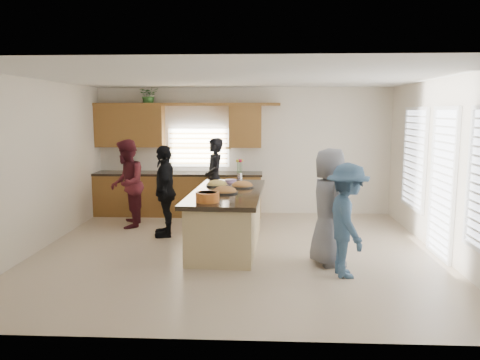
# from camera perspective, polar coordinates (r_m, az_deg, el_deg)

# --- Properties ---
(floor) EXTENTS (6.50, 6.50, 0.00)m
(floor) POSITION_cam_1_polar(r_m,az_deg,el_deg) (7.76, -0.52, -8.71)
(floor) COLOR #C2A990
(floor) RESTS_ON ground
(room_shell) EXTENTS (6.52, 6.02, 2.81)m
(room_shell) POSITION_cam_1_polar(r_m,az_deg,el_deg) (7.43, -0.54, 5.44)
(room_shell) COLOR silver
(room_shell) RESTS_ON ground
(back_cabinetry) EXTENTS (4.08, 0.66, 2.46)m
(back_cabinetry) POSITION_cam_1_polar(r_m,az_deg,el_deg) (10.40, -7.75, 0.74)
(back_cabinetry) COLOR olive
(back_cabinetry) RESTS_ON ground
(right_wall_glazing) EXTENTS (0.06, 4.00, 2.25)m
(right_wall_glazing) POSITION_cam_1_polar(r_m,az_deg,el_deg) (7.85, 23.59, 0.80)
(right_wall_glazing) COLOR white
(right_wall_glazing) RESTS_ON ground
(island) EXTENTS (1.28, 2.75, 0.95)m
(island) POSITION_cam_1_polar(r_m,az_deg,el_deg) (7.98, -1.57, -4.87)
(island) COLOR tan
(island) RESTS_ON ground
(platter_front) EXTENTS (0.43, 0.43, 0.17)m
(platter_front) POSITION_cam_1_polar(r_m,az_deg,el_deg) (7.68, -1.85, -1.40)
(platter_front) COLOR black
(platter_front) RESTS_ON island
(platter_mid) EXTENTS (0.42, 0.42, 0.17)m
(platter_mid) POSITION_cam_1_polar(r_m,az_deg,el_deg) (8.27, 0.26, -0.69)
(platter_mid) COLOR black
(platter_mid) RESTS_ON island
(platter_back) EXTENTS (0.40, 0.40, 0.16)m
(platter_back) POSITION_cam_1_polar(r_m,az_deg,el_deg) (8.41, -2.80, -0.55)
(platter_back) COLOR black
(platter_back) RESTS_ON island
(salad_bowl) EXTENTS (0.35, 0.35, 0.15)m
(salad_bowl) POSITION_cam_1_polar(r_m,az_deg,el_deg) (6.93, -3.98, -2.02)
(salad_bowl) COLOR orange
(salad_bowl) RESTS_ON island
(clear_cup) EXTENTS (0.08, 0.08, 0.09)m
(clear_cup) POSITION_cam_1_polar(r_m,az_deg,el_deg) (6.85, -0.96, -2.44)
(clear_cup) COLOR white
(clear_cup) RESTS_ON island
(plate_stack) EXTENTS (0.22, 0.22, 0.06)m
(plate_stack) POSITION_cam_1_polar(r_m,az_deg,el_deg) (8.83, -1.14, -0.11)
(plate_stack) COLOR #AE85C1
(plate_stack) RESTS_ON island
(flower_vase) EXTENTS (0.14, 0.14, 0.41)m
(flower_vase) POSITION_cam_1_polar(r_m,az_deg,el_deg) (9.07, -0.04, 1.41)
(flower_vase) COLOR silver
(flower_vase) RESTS_ON island
(potted_plant) EXTENTS (0.50, 0.46, 0.46)m
(potted_plant) POSITION_cam_1_polar(r_m,az_deg,el_deg) (10.53, -11.04, 10.12)
(potted_plant) COLOR #356E2C
(potted_plant) RESTS_ON back_cabinetry
(woman_left_back) EXTENTS (0.57, 0.72, 1.73)m
(woman_left_back) POSITION_cam_1_polar(r_m,az_deg,el_deg) (9.92, -3.12, 0.15)
(woman_left_back) COLOR black
(woman_left_back) RESTS_ON ground
(woman_left_mid) EXTENTS (0.79, 0.94, 1.74)m
(woman_left_mid) POSITION_cam_1_polar(r_m,az_deg,el_deg) (9.45, -13.63, -0.44)
(woman_left_mid) COLOR #571A22
(woman_left_mid) RESTS_ON ground
(woman_left_front) EXTENTS (0.59, 1.04, 1.68)m
(woman_left_front) POSITION_cam_1_polar(r_m,az_deg,el_deg) (8.65, -9.13, -1.33)
(woman_left_front) COLOR black
(woman_left_front) RESTS_ON ground
(woman_right_back) EXTENTS (0.67, 1.07, 1.59)m
(woman_right_back) POSITION_cam_1_polar(r_m,az_deg,el_deg) (6.63, 12.94, -4.81)
(woman_right_back) COLOR #365677
(woman_right_back) RESTS_ON ground
(woman_right_front) EXTENTS (0.74, 0.96, 1.75)m
(woman_right_front) POSITION_cam_1_polar(r_m,az_deg,el_deg) (7.07, 10.80, -3.25)
(woman_right_front) COLOR slate
(woman_right_front) RESTS_ON ground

